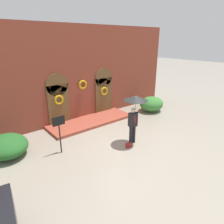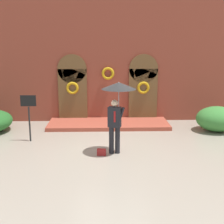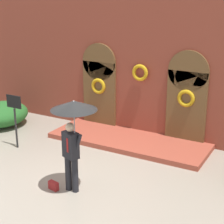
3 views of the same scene
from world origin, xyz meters
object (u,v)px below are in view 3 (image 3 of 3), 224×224
at_px(handbag, 54,186).
at_px(shrub_left, 2,114).
at_px(sign_post, 15,113).
at_px(person_with_umbrella, 73,119).

xyz_separation_m(handbag, shrub_left, (-4.54, 2.87, 0.32)).
bearing_deg(sign_post, handbag, -30.72).
distance_m(person_with_umbrella, shrub_left, 5.92).
relative_size(handbag, shrub_left, 0.14).
height_order(person_with_umbrella, shrub_left, person_with_umbrella).
height_order(sign_post, shrub_left, sign_post).
bearing_deg(sign_post, shrub_left, 145.65).
xyz_separation_m(person_with_umbrella, handbag, (-0.53, -0.20, -1.80)).
xyz_separation_m(person_with_umbrella, shrub_left, (-5.07, 2.67, -1.48)).
height_order(person_with_umbrella, handbag, person_with_umbrella).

